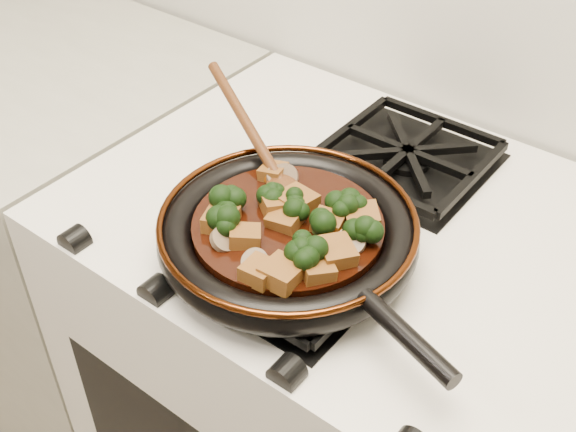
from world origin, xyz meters
The scene contains 36 objects.
stove centered at (0.00, 1.69, 0.45)m, with size 0.76×0.60×0.90m, color white.
burner_grate_front centered at (0.00, 1.55, 0.91)m, with size 0.23×0.23×0.03m, color black, non-canonical shape.
burner_grate_back centered at (0.00, 1.83, 0.91)m, with size 0.23×0.23×0.03m, color black, non-canonical shape.
skillet centered at (-0.01, 1.56, 0.94)m, with size 0.44×0.32×0.05m.
braising_sauce centered at (-0.01, 1.56, 0.95)m, with size 0.24×0.24×0.02m, color black.
tofu_cube_0 centered at (-0.04, 1.57, 0.97)m, with size 0.04×0.04×0.02m, color brown.
tofu_cube_1 centered at (-0.03, 1.50, 0.97)m, with size 0.04×0.03×0.02m, color brown.
tofu_cube_2 centered at (-0.02, 1.59, 0.97)m, with size 0.04×0.04×0.02m, color brown.
tofu_cube_3 centered at (0.04, 1.48, 0.97)m, with size 0.04×0.04×0.02m, color brown.
tofu_cube_4 centered at (0.07, 1.54, 0.97)m, with size 0.04×0.04×0.02m, color brown.
tofu_cube_5 centered at (0.06, 1.61, 0.97)m, with size 0.04×0.04×0.02m, color brown.
tofu_cube_6 centered at (0.02, 1.47, 0.97)m, with size 0.04×0.03×0.02m, color brown.
tofu_cube_7 centered at (-0.08, 1.51, 0.97)m, with size 0.04×0.04×0.02m, color brown.
tofu_cube_8 centered at (-0.09, 1.62, 0.97)m, with size 0.03×0.03×0.02m, color brown.
tofu_cube_9 centered at (-0.02, 1.55, 0.97)m, with size 0.04×0.04×0.02m, color brown.
tofu_cube_10 centered at (0.07, 1.51, 0.97)m, with size 0.04×0.04×0.02m, color brown.
tofu_cube_11 centered at (0.03, 1.58, 0.97)m, with size 0.04×0.03×0.02m, color brown.
broccoli_floret_0 centered at (0.04, 1.51, 0.97)m, with size 0.06×0.06×0.06m, color black, non-canonical shape.
broccoli_floret_1 centered at (0.03, 1.61, 0.97)m, with size 0.06×0.06×0.05m, color black, non-canonical shape.
broccoli_floret_2 centered at (-0.06, 1.50, 0.97)m, with size 0.06×0.06×0.06m, color black, non-canonical shape.
broccoli_floret_3 centered at (-0.09, 1.54, 0.97)m, with size 0.06×0.06×0.05m, color black, non-canonical shape.
broccoli_floret_4 centered at (0.03, 1.61, 0.97)m, with size 0.06×0.06×0.05m, color black, non-canonical shape.
broccoli_floret_5 centered at (0.08, 1.59, 0.97)m, with size 0.06×0.06×0.05m, color black, non-canonical shape.
broccoli_floret_6 centered at (0.02, 1.57, 0.97)m, with size 0.06×0.06×0.05m, color black, non-canonical shape.
broccoli_floret_7 centered at (-0.05, 1.58, 0.97)m, with size 0.06×0.06×0.05m, color black, non-canonical shape.
broccoli_floret_8 centered at (-0.02, 1.57, 0.97)m, with size 0.06×0.06×0.05m, color black, non-canonical shape.
carrot_coin_0 centered at (-0.08, 1.62, 0.96)m, with size 0.03×0.03×0.01m, color #A34404.
carrot_coin_1 centered at (0.06, 1.53, 0.96)m, with size 0.03×0.03×0.01m, color #A34404.
carrot_coin_2 centered at (0.03, 1.62, 0.96)m, with size 0.03×0.03×0.01m, color #A34404.
carrot_coin_3 centered at (0.05, 1.57, 0.96)m, with size 0.03×0.03×0.01m, color #A34404.
mushroom_slice_0 centered at (0.07, 1.57, 0.97)m, with size 0.04×0.04×0.01m, color brown.
mushroom_slice_1 centered at (0.00, 1.48, 0.97)m, with size 0.03×0.03×0.01m, color brown.
mushroom_slice_2 centered at (-0.08, 1.62, 0.97)m, with size 0.03×0.03×0.01m, color brown.
mushroom_slice_3 centered at (-0.05, 1.48, 0.97)m, with size 0.03×0.03×0.01m, color brown.
mushroom_slice_4 centered at (-0.07, 1.62, 0.97)m, with size 0.04×0.04×0.01m, color brown.
wooden_spoon centered at (-0.12, 1.63, 0.98)m, with size 0.14×0.09×0.23m.
Camera 1 is at (0.40, 1.03, 1.53)m, focal length 45.00 mm.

